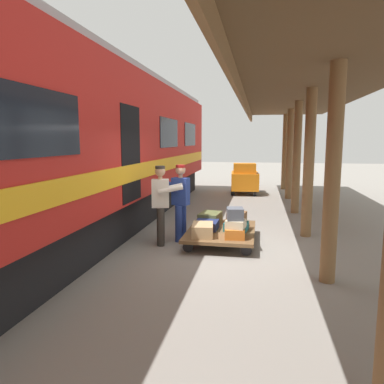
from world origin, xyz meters
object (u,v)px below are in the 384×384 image
suitcase_teal_softside (236,226)px  porter_in_overalls (180,200)px  suitcase_tan_vintage (203,230)px  suitcase_red_plastic (238,220)px  suitcase_slate_roller (235,214)px  porter_by_door (161,202)px  suitcase_orange_carryall (234,232)px  suitcase_cream_canvas (236,224)px  suitcase_olive_duffel (210,218)px  suitcase_navy_fabric (207,225)px  luggage_cart (221,231)px  train_car (65,148)px  baggage_tug (245,179)px  suitcase_brown_leather (237,217)px

suitcase_teal_softside → porter_in_overalls: 1.37m
suitcase_tan_vintage → suitcase_red_plastic: bearing=-119.6°
suitcase_slate_roller → porter_in_overalls: (1.26, -0.55, 0.15)m
suitcase_tan_vintage → porter_by_door: bearing=-10.7°
suitcase_orange_carryall → suitcase_cream_canvas: (-0.03, 0.02, 0.18)m
suitcase_orange_carryall → suitcase_cream_canvas: 0.19m
suitcase_olive_duffel → suitcase_tan_vintage: (-0.00, 1.15, -0.00)m
suitcase_navy_fabric → porter_by_door: 1.14m
luggage_cart → suitcase_olive_duffel: suitcase_olive_duffel is taller
train_car → suitcase_teal_softside: size_ratio=38.29×
train_car → baggage_tug: (-3.54, -7.93, -1.43)m
suitcase_tan_vintage → porter_in_overalls: porter_in_overalls is taller
suitcase_navy_fabric → suitcase_cream_canvas: 0.92m
porter_in_overalls → porter_by_door: (0.32, 0.38, 0.00)m
luggage_cart → suitcase_tan_vintage: (0.33, 0.58, 0.16)m
porter_in_overalls → suitcase_tan_vintage: bearing=137.4°
train_car → suitcase_brown_leather: train_car is taller
luggage_cart → suitcase_orange_carryall: bearing=119.6°
luggage_cart → suitcase_navy_fabric: suitcase_navy_fabric is taller
train_car → baggage_tug: 8.81m
train_car → suitcase_orange_carryall: bearing=179.0°
suitcase_brown_leather → luggage_cart: bearing=5.4°
suitcase_red_plastic → suitcase_brown_leather: (-0.01, 0.54, 0.19)m
suitcase_olive_duffel → suitcase_slate_roller: suitcase_slate_roller is taller
train_car → suitcase_olive_duffel: 3.61m
suitcase_red_plastic → suitcase_brown_leather: bearing=90.6°
suitcase_tan_vintage → suitcase_navy_fabric: (0.00, -0.58, -0.03)m
suitcase_navy_fabric → suitcase_cream_canvas: (-0.68, 0.60, 0.19)m
luggage_cart → suitcase_red_plastic: suitcase_red_plastic is taller
porter_by_door → baggage_tug: 7.96m
suitcase_red_plastic → suitcase_orange_carryall: 1.15m
suitcase_olive_duffel → suitcase_orange_carryall: bearing=119.6°
luggage_cart → suitcase_cream_canvas: (-0.35, 0.60, 0.32)m
suitcase_orange_carryall → baggage_tug: bearing=-89.0°
train_car → suitcase_red_plastic: (-3.68, -1.09, -1.67)m
suitcase_navy_fabric → baggage_tug: bearing=-93.9°
suitcase_teal_softside → suitcase_cream_canvas: (-0.03, 0.60, 0.19)m
suitcase_slate_roller → suitcase_teal_softside: bearing=-89.3°
luggage_cart → porter_by_door: bearing=17.9°
luggage_cart → suitcase_orange_carryall: suitcase_orange_carryall is taller
suitcase_olive_duffel → suitcase_red_plastic: bearing=180.0°
suitcase_tan_vintage → porter_in_overalls: bearing=-42.6°
train_car → porter_in_overalls: size_ratio=10.86×
suitcase_cream_canvas → baggage_tug: baggage_tug is taller
porter_in_overalls → porter_by_door: bearing=50.1°
baggage_tug → suitcase_navy_fabric: bearing=86.1°
suitcase_teal_softside → luggage_cart: bearing=-0.0°
train_car → suitcase_tan_vintage: size_ratio=29.58×
luggage_cart → suitcase_olive_duffel: size_ratio=3.33×
suitcase_orange_carryall → porter_in_overalls: (1.25, -0.55, 0.54)m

